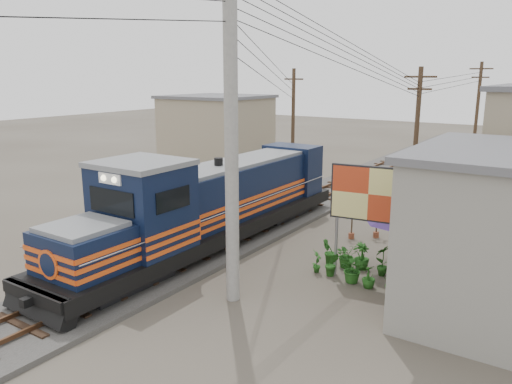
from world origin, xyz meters
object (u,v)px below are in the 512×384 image
Objects in this scene: market_umbrella at (397,216)px; vendor at (399,255)px; locomotive at (210,206)px; billboard at (369,197)px.

market_umbrella reaches higher than vendor.
locomotive is 6.48× the size of market_umbrella.
locomotive is at bearing -23.69° from vendor.
billboard reaches higher than market_umbrella.
market_umbrella is 1.37× the size of vendor.
billboard is 1.57m from market_umbrella.
locomotive reaches higher than billboard.
vendor is at bearing 7.26° from locomotive.
billboard is at bearing 2.68° from locomotive.
locomotive is at bearing 175.23° from billboard.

